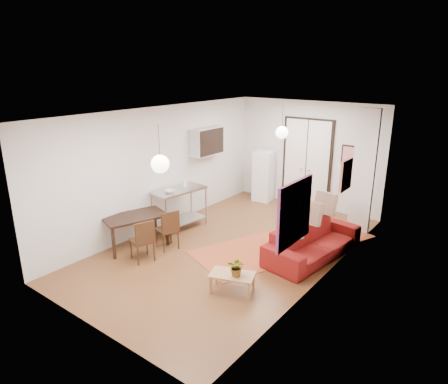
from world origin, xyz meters
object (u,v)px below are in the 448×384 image
Objects in this scene: kitchen_counter at (179,203)px; black_side_chair at (299,205)px; dining_chair_near at (170,225)px; dining_table at (135,219)px; dining_chair_far at (145,235)px; sofa at (313,241)px; coffee_table at (232,276)px; fridge at (264,176)px.

kitchen_counter is 1.65× the size of black_side_chair.
dining_table is at bearing -34.80° from dining_chair_near.
kitchen_counter is 1.53× the size of dining_chair_far.
dining_table is at bearing 127.76° from sofa.
sofa is at bearing 125.11° from black_side_chair.
dining_chair_near and dining_chair_far have the same top height.
kitchen_counter is (-2.70, 1.55, 0.35)m from coffee_table.
black_side_chair is (2.16, 2.02, -0.17)m from kitchen_counter.
dining_table is 0.75m from dining_chair_near.
black_side_chair is (-0.55, 3.57, 0.18)m from coffee_table.
black_side_chair is at bearing -38.93° from fridge.
kitchen_counter is at bearing 150.07° from coffee_table.
coffee_table is at bearing -72.12° from fridge.
dining_table is at bearing -104.88° from fridge.
kitchen_counter reaches higher than dining_table.
coffee_table is 0.60× the size of fridge.
fridge is 1.75× the size of black_side_chair.
kitchen_counter is 0.93× the size of dining_table.
fridge reaches higher than coffee_table.
dining_chair_far is (0.07, -4.62, -0.21)m from fridge.
coffee_table is 0.64× the size of kitchen_counter.
fridge is 1.63× the size of dining_chair_near.
sofa is 1.71× the size of kitchen_counter.
kitchen_counter is 1.53× the size of dining_chair_near.
sofa is 1.61× the size of fridge.
dining_chair_near reaches higher than dining_table.
sofa is 2.16m from coffee_table.
fridge is (-2.22, 4.57, 0.43)m from coffee_table.
dining_chair_near reaches higher than sofa.
dining_table is 1.65× the size of dining_chair_near.
dining_table is (-0.53, -4.36, -0.09)m from fridge.
dining_table is 0.67m from dining_chair_far.
black_side_chair is at bearing 44.00° from sofa.
dining_chair_near is at bearing 60.38° from black_side_chair.
sofa is 3.43m from dining_chair_far.
sofa is 2.63× the size of dining_chair_far.
dining_table is at bearing -83.90° from kitchen_counter.
kitchen_counter reaches higher than dining_chair_near.
dining_table is at bearing 175.52° from coffee_table.
kitchen_counter is 1.07m from dining_chair_near.
dining_chair_near is 1.07× the size of black_side_chair.
dining_chair_far is (0.56, -1.60, -0.14)m from kitchen_counter.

